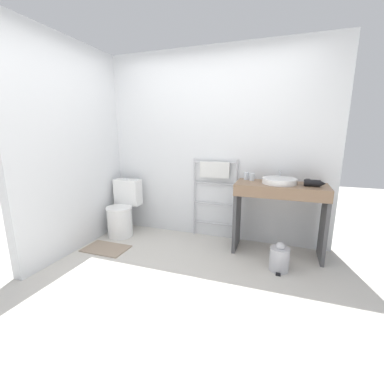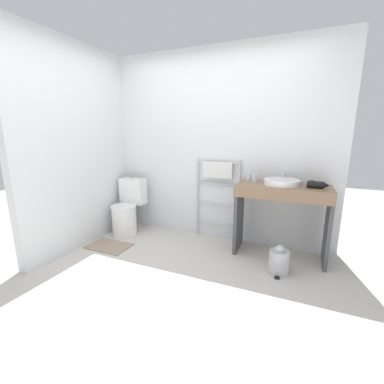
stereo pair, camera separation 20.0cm
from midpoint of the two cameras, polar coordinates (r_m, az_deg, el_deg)
name	(u,v)px [view 1 (the left image)]	position (r m, az deg, el deg)	size (l,w,h in m)	color
ground_plane	(169,291)	(2.64, -7.52, -20.95)	(12.00, 12.00, 0.00)	beige
wall_back	(212,147)	(3.59, 2.85, 9.91)	(3.19, 0.12, 2.55)	silver
wall_side	(81,148)	(3.69, -24.83, 8.83)	(0.12, 2.13, 2.55)	silver
toilet	(123,211)	(3.91, -16.59, -4.16)	(0.39, 0.52, 0.81)	white
towel_radiator	(215,181)	(3.52, 3.41, 2.37)	(0.62, 0.06, 1.12)	silver
vanity_counter	(279,207)	(3.21, 17.16, -3.15)	(1.04, 0.47, 0.88)	#84664C
sink_basin	(279,181)	(3.16, 17.13, 2.39)	(0.40, 0.40, 0.06)	white
faucet	(280,174)	(3.33, 17.33, 3.74)	(0.02, 0.10, 0.13)	silver
cup_near_wall	(246,176)	(3.33, 10.33, 3.49)	(0.06, 0.06, 0.09)	silver
cup_near_edge	(252,177)	(3.28, 11.50, 3.33)	(0.07, 0.07, 0.10)	silver
hair_dryer	(313,183)	(3.14, 23.72, 1.85)	(0.23, 0.17, 0.08)	black
trash_bin	(279,258)	(3.00, 16.98, -13.94)	(0.21, 0.24, 0.32)	#B7B7BC
bath_mat	(106,249)	(3.61, -20.14, -11.73)	(0.56, 0.36, 0.01)	gray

